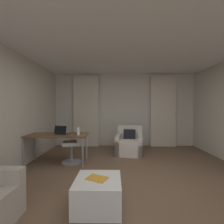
{
  "coord_description": "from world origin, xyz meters",
  "views": [
    {
      "loc": [
        -0.38,
        -2.74,
        1.37
      ],
      "look_at": [
        -0.43,
        1.26,
        1.27
      ],
      "focal_mm": 25.34,
      "sensor_mm": 36.0,
      "label": 1
    }
  ],
  "objects_px": {
    "laptop": "(62,132)",
    "coffee_table": "(98,193)",
    "desk": "(57,137)",
    "armchair": "(129,144)",
    "magazine_open": "(97,178)",
    "desk_chair": "(73,147)"
  },
  "relations": [
    {
      "from": "laptop",
      "to": "magazine_open",
      "type": "height_order",
      "value": "laptop"
    },
    {
      "from": "desk_chair",
      "to": "magazine_open",
      "type": "bearing_deg",
      "value": -65.74
    },
    {
      "from": "armchair",
      "to": "desk_chair",
      "type": "height_order",
      "value": "desk_chair"
    },
    {
      "from": "desk",
      "to": "laptop",
      "type": "xyz_separation_m",
      "value": [
        0.13,
        0.02,
        0.1
      ]
    },
    {
      "from": "desk",
      "to": "magazine_open",
      "type": "xyz_separation_m",
      "value": [
        1.18,
        -1.7,
        -0.27
      ]
    },
    {
      "from": "laptop",
      "to": "magazine_open",
      "type": "xyz_separation_m",
      "value": [
        1.05,
        -1.72,
        -0.37
      ]
    },
    {
      "from": "coffee_table",
      "to": "magazine_open",
      "type": "bearing_deg",
      "value": 150.81
    },
    {
      "from": "desk",
      "to": "coffee_table",
      "type": "height_order",
      "value": "desk"
    },
    {
      "from": "desk_chair",
      "to": "coffee_table",
      "type": "height_order",
      "value": "desk_chair"
    },
    {
      "from": "desk",
      "to": "laptop",
      "type": "bearing_deg",
      "value": 7.89
    },
    {
      "from": "magazine_open",
      "to": "laptop",
      "type": "bearing_deg",
      "value": 121.49
    },
    {
      "from": "armchair",
      "to": "desk_chair",
      "type": "bearing_deg",
      "value": -150.14
    },
    {
      "from": "armchair",
      "to": "laptop",
      "type": "bearing_deg",
      "value": -153.67
    },
    {
      "from": "desk",
      "to": "magazine_open",
      "type": "bearing_deg",
      "value": -55.27
    },
    {
      "from": "desk_chair",
      "to": "armchair",
      "type": "bearing_deg",
      "value": 29.86
    },
    {
      "from": "magazine_open",
      "to": "armchair",
      "type": "bearing_deg",
      "value": 74.81
    },
    {
      "from": "laptop",
      "to": "coffee_table",
      "type": "relative_size",
      "value": 0.59
    },
    {
      "from": "armchair",
      "to": "magazine_open",
      "type": "distance_m",
      "value": 2.68
    },
    {
      "from": "armchair",
      "to": "desk",
      "type": "distance_m",
      "value": 2.11
    },
    {
      "from": "armchair",
      "to": "desk",
      "type": "xyz_separation_m",
      "value": [
        -1.88,
        -0.89,
        0.38
      ]
    },
    {
      "from": "armchair",
      "to": "coffee_table",
      "type": "xyz_separation_m",
      "value": [
        -0.69,
        -2.59,
        -0.09
      ]
    },
    {
      "from": "laptop",
      "to": "coffee_table",
      "type": "height_order",
      "value": "laptop"
    }
  ]
}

